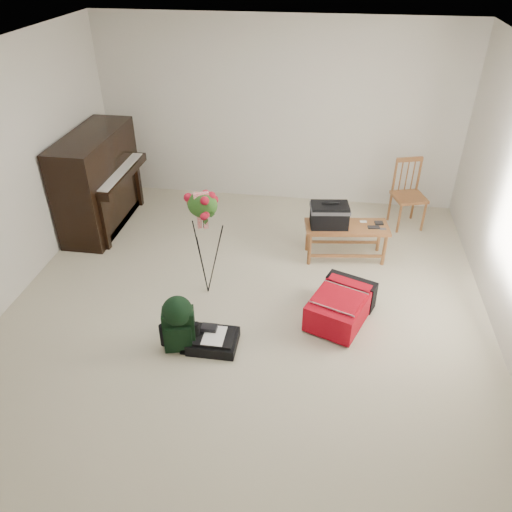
% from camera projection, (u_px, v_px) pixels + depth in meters
% --- Properties ---
extents(floor, '(5.00, 5.50, 0.01)m').
position_uv_depth(floor, '(245.00, 314.00, 5.19)').
color(floor, beige).
rests_on(floor, ground).
extents(ceiling, '(5.00, 5.50, 0.01)m').
position_uv_depth(ceiling, '(241.00, 63.00, 3.82)').
color(ceiling, white).
rests_on(ceiling, wall_back).
extents(wall_back, '(5.00, 0.04, 2.50)m').
position_uv_depth(wall_back, '(278.00, 114.00, 6.78)').
color(wall_back, silver).
rests_on(wall_back, floor).
extents(piano, '(0.71, 1.50, 1.25)m').
position_uv_depth(piano, '(99.00, 183.00, 6.46)').
color(piano, black).
rests_on(piano, floor).
extents(bench, '(1.02, 0.52, 0.75)m').
position_uv_depth(bench, '(335.00, 218.00, 5.82)').
color(bench, brown).
rests_on(bench, floor).
extents(dining_chair, '(0.49, 0.49, 0.90)m').
position_uv_depth(dining_chair, '(409.00, 195.00, 6.53)').
color(dining_chair, brown).
rests_on(dining_chair, floor).
extents(red_suitcase, '(0.73, 0.89, 0.32)m').
position_uv_depth(red_suitcase, '(340.00, 303.00, 5.08)').
color(red_suitcase, '#B1071B').
rests_on(red_suitcase, floor).
extents(black_duffel, '(0.46, 0.37, 0.19)m').
position_uv_depth(black_duffel, '(213.00, 340.00, 4.76)').
color(black_duffel, black).
rests_on(black_duffel, floor).
extents(green_backpack, '(0.33, 0.30, 0.58)m').
position_uv_depth(green_backpack, '(178.00, 321.00, 4.61)').
color(green_backpack, black).
rests_on(green_backpack, floor).
extents(flower_stand, '(0.51, 0.51, 1.25)m').
position_uv_depth(flower_stand, '(205.00, 245.00, 5.18)').
color(flower_stand, black).
rests_on(flower_stand, floor).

